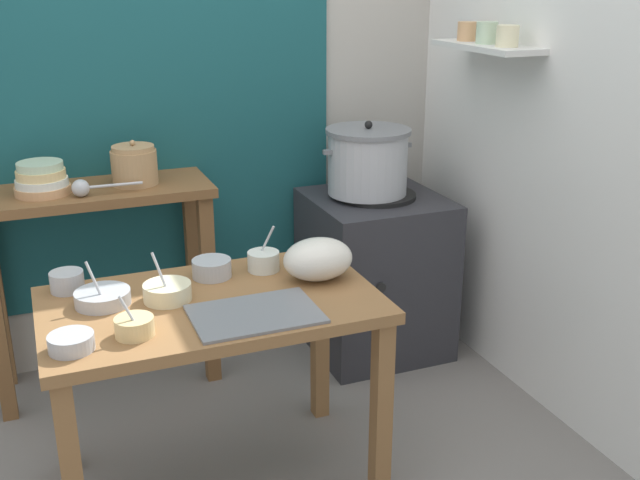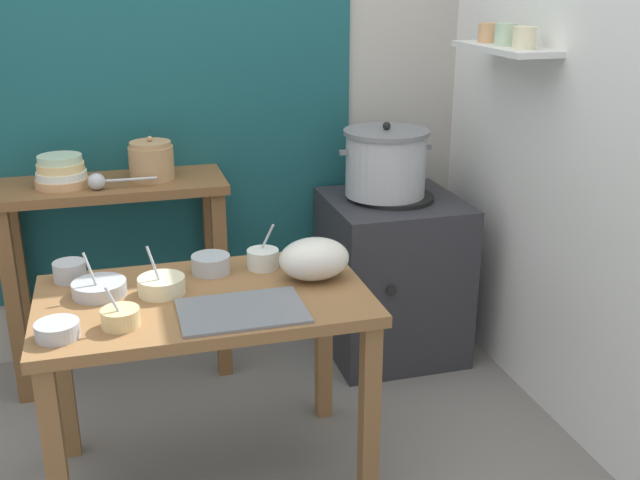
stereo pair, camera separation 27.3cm
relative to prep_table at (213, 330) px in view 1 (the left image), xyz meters
name	(u,v)px [view 1 (the left image)]	position (x,y,z in m)	size (l,w,h in m)	color
ground_plane	(231,470)	(0.05, 0.05, -0.61)	(9.00, 9.00, 0.00)	gray
wall_back	(172,76)	(0.14, 1.15, 0.69)	(4.40, 0.12, 2.60)	#B2ADA3
wall_right	(543,88)	(1.45, 0.25, 0.69)	(0.30, 3.20, 2.60)	white
prep_table	(213,330)	(0.00, 0.00, 0.00)	(1.10, 0.66, 0.72)	olive
back_shelf_table	(98,239)	(-0.27, 0.88, 0.07)	(0.96, 0.40, 0.90)	brown
stove_block	(375,273)	(0.97, 0.75, -0.23)	(0.60, 0.61, 0.78)	#2D2D33
steamer_pot	(368,161)	(0.93, 0.77, 0.32)	(0.43, 0.39, 0.34)	#B7BABF
clay_pot	(134,165)	(-0.09, 0.88, 0.37)	(0.19, 0.19, 0.19)	tan
bowl_stack_enamel	(42,179)	(-0.46, 0.86, 0.35)	(0.22, 0.22, 0.13)	tan
ladle	(84,188)	(-0.31, 0.77, 0.33)	(0.28, 0.07, 0.07)	#B7BABF
serving_tray	(255,314)	(0.10, -0.17, 0.12)	(0.40, 0.28, 0.01)	slate
plastic_bag	(318,259)	(0.40, 0.04, 0.18)	(0.25, 0.19, 0.15)	silver
prep_bowl_0	(167,291)	(-0.13, 0.05, 0.14)	(0.16, 0.16, 0.17)	beige
prep_bowl_1	(71,342)	(-0.46, -0.20, 0.14)	(0.13, 0.13, 0.05)	#B7BABF
prep_bowl_2	(263,260)	(0.24, 0.19, 0.15)	(0.12, 0.12, 0.17)	silver
prep_bowl_3	(134,326)	(-0.27, -0.17, 0.14)	(0.12, 0.12, 0.13)	#E5C684
prep_bowl_4	(213,267)	(0.06, 0.19, 0.15)	(0.14, 0.14, 0.06)	#B7BABF
prep_bowl_5	(103,297)	(-0.33, 0.10, 0.14)	(0.18, 0.18, 0.15)	#B7BABF
prep_bowl_6	(67,281)	(-0.43, 0.25, 0.15)	(0.11, 0.11, 0.07)	#B7BABF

